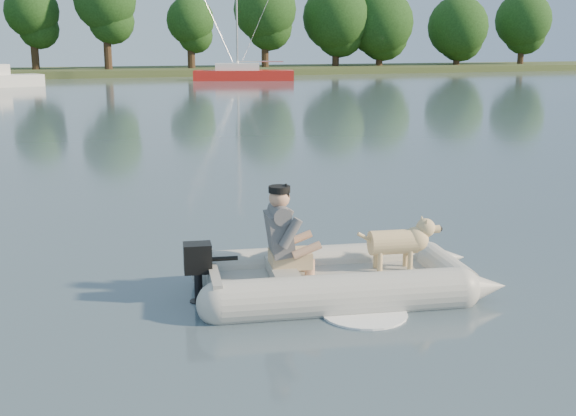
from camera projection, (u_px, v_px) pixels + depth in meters
name	position (u px, v px, depth m)	size (l,w,h in m)	color
water	(348.00, 314.00, 8.20)	(160.00, 160.00, 0.00)	slate
shore_bank	(65.00, 73.00, 65.03)	(160.00, 12.00, 0.70)	#47512D
treeline	(169.00, 16.00, 66.14)	(92.85, 7.35, 9.27)	#332316
dinghy	(341.00, 244.00, 8.75)	(4.85, 3.36, 1.45)	#A7A7A2
man	(281.00, 230.00, 8.63)	(0.76, 0.65, 1.13)	#57575C
dog	(393.00, 246.00, 8.94)	(0.98, 0.35, 0.65)	tan
outboard_motor	(198.00, 275.00, 8.51)	(0.43, 0.30, 0.82)	black
motorboat	(2.00, 72.00, 48.84)	(5.30, 2.04, 2.24)	white
sailboat	(243.00, 74.00, 57.38)	(8.23, 4.60, 10.84)	red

